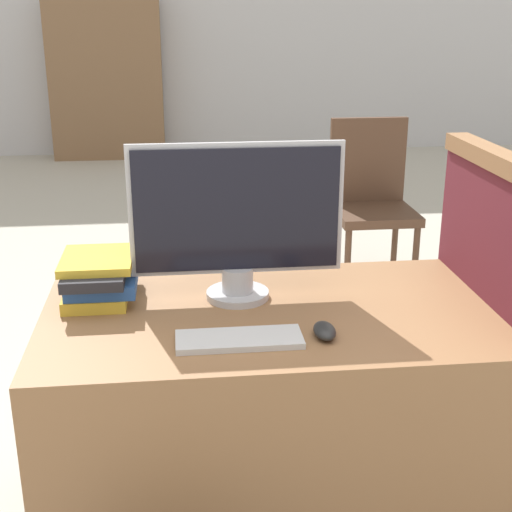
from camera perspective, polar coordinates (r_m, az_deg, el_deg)
name	(u,v)px	position (r m, az deg, el deg)	size (l,w,h in m)	color
wall_back	(194,19)	(7.90, -5.00, 18.38)	(12.00, 0.06, 2.80)	silver
desk	(267,424)	(2.14, 0.91, -13.27)	(1.24, 0.72, 0.72)	#8C603D
carrel_divider	(486,345)	(2.21, 17.92, -6.75)	(0.07, 0.73, 1.14)	#5B1E28
monitor	(237,220)	(1.98, -1.54, 2.89)	(0.60, 0.18, 0.45)	#B7B7BC
keyboard	(239,339)	(1.79, -1.35, -6.69)	(0.32, 0.12, 0.02)	silver
mouse	(325,331)	(1.82, 5.51, -5.97)	(0.06, 0.10, 0.03)	#262626
book_stack	(99,277)	(2.08, -12.48, -1.68)	(0.21, 0.28, 0.13)	gold
far_chair	(371,195)	(4.11, 9.21, 4.87)	(0.44, 0.44, 0.93)	#4C3323
bookshelf_far	(106,80)	(7.72, -11.88, 13.59)	(1.14, 0.32, 1.60)	#846042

